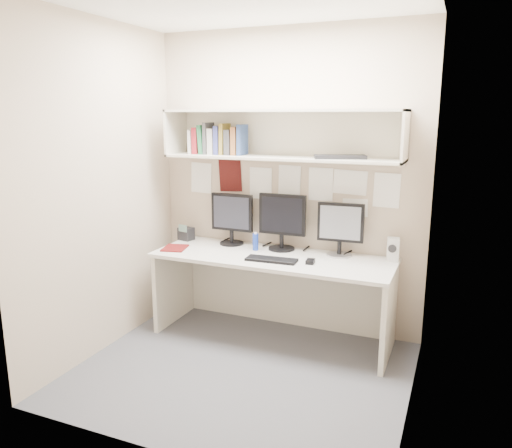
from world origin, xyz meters
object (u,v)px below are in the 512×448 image
at_px(desk, 272,297).
at_px(monitor_left, 232,217).
at_px(monitor_center, 282,220).
at_px(monitor_right, 340,227).
at_px(keyboard, 271,260).
at_px(maroon_notebook, 175,248).
at_px(speaker, 393,249).
at_px(desk_phone, 186,234).

height_order(desk, monitor_left, monitor_left).
xyz_separation_m(monitor_center, monitor_right, (0.51, 0.00, -0.02)).
distance_m(monitor_center, keyboard, 0.45).
bearing_deg(keyboard, monitor_center, 93.58).
bearing_deg(keyboard, monitor_left, 141.69).
height_order(desk, monitor_center, monitor_center).
xyz_separation_m(desk, monitor_center, (0.00, 0.22, 0.63)).
bearing_deg(maroon_notebook, monitor_left, 28.22).
xyz_separation_m(desk, monitor_right, (0.51, 0.22, 0.61)).
bearing_deg(monitor_center, monitor_left, 179.12).
bearing_deg(speaker, keyboard, -164.92).
relative_size(monitor_right, keyboard, 1.08).
bearing_deg(monitor_left, monitor_center, 0.46).
bearing_deg(speaker, monitor_left, 172.51).
relative_size(keyboard, speaker, 2.19).
bearing_deg(monitor_left, keyboard, -34.68).
bearing_deg(desk_phone, monitor_left, 16.90).
bearing_deg(desk, speaker, 13.94).
height_order(monitor_right, desk_phone, monitor_right).
relative_size(desk, monitor_left, 4.36).
xyz_separation_m(keyboard, maroon_notebook, (-0.91, 0.02, -0.00)).
relative_size(monitor_center, speaker, 2.58).
bearing_deg(monitor_left, desk, -24.16).
distance_m(monitor_center, monitor_right, 0.51).
bearing_deg(desk, monitor_center, 89.62).
bearing_deg(maroon_notebook, keyboard, -14.74).
relative_size(monitor_right, speaker, 2.36).
relative_size(speaker, desk_phone, 1.22).
relative_size(maroon_notebook, desk_phone, 1.52).
xyz_separation_m(speaker, desk_phone, (-1.88, -0.05, -0.03)).
bearing_deg(monitor_center, monitor_right, -0.85).
relative_size(monitor_right, maroon_notebook, 1.89).
relative_size(monitor_left, monitor_center, 0.95).
height_order(monitor_center, keyboard, monitor_center).
relative_size(keyboard, maroon_notebook, 1.75).
distance_m(speaker, desk_phone, 1.88).
bearing_deg(monitor_left, maroon_notebook, -137.96).
distance_m(desk, maroon_notebook, 0.95).
relative_size(monitor_center, monitor_right, 1.09).
xyz_separation_m(keyboard, speaker, (0.90, 0.38, 0.08)).
bearing_deg(keyboard, monitor_right, 35.19).
distance_m(desk, monitor_left, 0.81).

